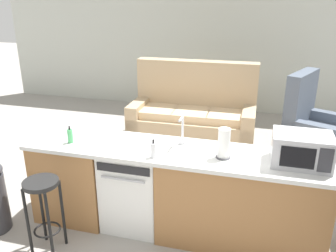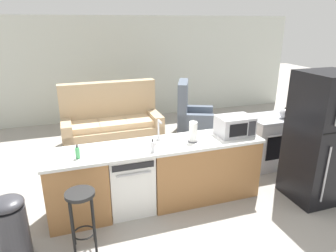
{
  "view_description": "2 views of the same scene",
  "coord_description": "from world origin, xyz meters",
  "px_view_note": "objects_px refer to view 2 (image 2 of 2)",
  "views": [
    {
      "loc": [
        0.93,
        -3.01,
        2.32
      ],
      "look_at": [
        0.01,
        0.33,
        1.01
      ],
      "focal_mm": 38.0,
      "sensor_mm": 36.0,
      "label": 1
    },
    {
      "loc": [
        -0.88,
        -3.55,
        2.46
      ],
      "look_at": [
        0.48,
        0.56,
        0.94
      ],
      "focal_mm": 32.0,
      "sensor_mm": 36.0,
      "label": 2
    }
  ],
  "objects_px": {
    "dish_soap_bottle": "(78,153)",
    "stove_range": "(268,141)",
    "microwave": "(235,126)",
    "couch": "(112,125)",
    "kettle": "(285,113)",
    "trash_bin": "(11,227)",
    "refrigerator": "(321,138)",
    "paper_towel_roll": "(193,132)",
    "dishwasher": "(130,181)",
    "armchair": "(191,118)",
    "bar_stool": "(81,209)",
    "soap_bottle": "(153,147)"
  },
  "relations": [
    {
      "from": "dish_soap_bottle",
      "to": "stove_range",
      "type": "bearing_deg",
      "value": 11.47
    },
    {
      "from": "microwave",
      "to": "couch",
      "type": "height_order",
      "value": "couch"
    },
    {
      "from": "kettle",
      "to": "trash_bin",
      "type": "relative_size",
      "value": 0.28
    },
    {
      "from": "refrigerator",
      "to": "dish_soap_bottle",
      "type": "xyz_separation_m",
      "value": [
        -3.23,
        0.44,
        0.05
      ]
    },
    {
      "from": "kettle",
      "to": "paper_towel_roll",
      "type": "bearing_deg",
      "value": -165.92
    },
    {
      "from": "dishwasher",
      "to": "kettle",
      "type": "xyz_separation_m",
      "value": [
        2.77,
        0.42,
        0.56
      ]
    },
    {
      "from": "stove_range",
      "to": "dish_soap_bottle",
      "type": "height_order",
      "value": "dish_soap_bottle"
    },
    {
      "from": "dish_soap_bottle",
      "to": "armchair",
      "type": "xyz_separation_m",
      "value": [
        2.58,
        2.62,
        -0.62
      ]
    },
    {
      "from": "couch",
      "to": "armchair",
      "type": "bearing_deg",
      "value": 0.77
    },
    {
      "from": "stove_range",
      "to": "trash_bin",
      "type": "xyz_separation_m",
      "value": [
        -3.99,
        -1.05,
        -0.07
      ]
    },
    {
      "from": "paper_towel_roll",
      "to": "bar_stool",
      "type": "xyz_separation_m",
      "value": [
        -1.54,
        -0.58,
        -0.5
      ]
    },
    {
      "from": "stove_range",
      "to": "soap_bottle",
      "type": "height_order",
      "value": "soap_bottle"
    },
    {
      "from": "dishwasher",
      "to": "couch",
      "type": "height_order",
      "value": "couch"
    },
    {
      "from": "dishwasher",
      "to": "trash_bin",
      "type": "distance_m",
      "value": 1.47
    },
    {
      "from": "paper_towel_roll",
      "to": "kettle",
      "type": "height_order",
      "value": "paper_towel_roll"
    },
    {
      "from": "paper_towel_roll",
      "to": "couch",
      "type": "distance_m",
      "value": 2.73
    },
    {
      "from": "paper_towel_roll",
      "to": "trash_bin",
      "type": "height_order",
      "value": "paper_towel_roll"
    },
    {
      "from": "kettle",
      "to": "couch",
      "type": "relative_size",
      "value": 0.1
    },
    {
      "from": "soap_bottle",
      "to": "bar_stool",
      "type": "bearing_deg",
      "value": -155.98
    },
    {
      "from": "paper_towel_roll",
      "to": "kettle",
      "type": "bearing_deg",
      "value": 14.08
    },
    {
      "from": "stove_range",
      "to": "armchair",
      "type": "bearing_deg",
      "value": 108.48
    },
    {
      "from": "refrigerator",
      "to": "kettle",
      "type": "xyz_separation_m",
      "value": [
        0.17,
        0.97,
        0.06
      ]
    },
    {
      "from": "bar_stool",
      "to": "soap_bottle",
      "type": "bearing_deg",
      "value": 24.02
    },
    {
      "from": "refrigerator",
      "to": "paper_towel_roll",
      "type": "height_order",
      "value": "refrigerator"
    },
    {
      "from": "bar_stool",
      "to": "couch",
      "type": "xyz_separation_m",
      "value": [
        0.77,
        3.11,
        -0.14
      ]
    },
    {
      "from": "kettle",
      "to": "refrigerator",
      "type": "bearing_deg",
      "value": -99.85
    },
    {
      "from": "paper_towel_roll",
      "to": "soap_bottle",
      "type": "distance_m",
      "value": 0.64
    },
    {
      "from": "dishwasher",
      "to": "stove_range",
      "type": "distance_m",
      "value": 2.66
    },
    {
      "from": "refrigerator",
      "to": "soap_bottle",
      "type": "xyz_separation_m",
      "value": [
        -2.32,
        0.34,
        0.05
      ]
    },
    {
      "from": "refrigerator",
      "to": "armchair",
      "type": "relative_size",
      "value": 1.54
    },
    {
      "from": "dish_soap_bottle",
      "to": "microwave",
      "type": "bearing_deg",
      "value": 2.77
    },
    {
      "from": "trash_bin",
      "to": "soap_bottle",
      "type": "bearing_deg",
      "value": 9.79
    },
    {
      "from": "paper_towel_roll",
      "to": "soap_bottle",
      "type": "relative_size",
      "value": 1.6
    },
    {
      "from": "refrigerator",
      "to": "dishwasher",
      "type": "bearing_deg",
      "value": 168.07
    },
    {
      "from": "refrigerator",
      "to": "paper_towel_roll",
      "type": "distance_m",
      "value": 1.79
    },
    {
      "from": "stove_range",
      "to": "soap_bottle",
      "type": "bearing_deg",
      "value": -161.86
    },
    {
      "from": "dishwasher",
      "to": "trash_bin",
      "type": "xyz_separation_m",
      "value": [
        -1.39,
        -0.5,
        -0.04
      ]
    },
    {
      "from": "microwave",
      "to": "paper_towel_roll",
      "type": "height_order",
      "value": "paper_towel_roll"
    },
    {
      "from": "refrigerator",
      "to": "trash_bin",
      "type": "relative_size",
      "value": 2.49
    },
    {
      "from": "trash_bin",
      "to": "armchair",
      "type": "xyz_separation_m",
      "value": [
        3.33,
        3.01,
        -0.03
      ]
    },
    {
      "from": "microwave",
      "to": "soap_bottle",
      "type": "bearing_deg",
      "value": -170.6
    },
    {
      "from": "dish_soap_bottle",
      "to": "kettle",
      "type": "xyz_separation_m",
      "value": [
        3.4,
        0.53,
        0.01
      ]
    },
    {
      "from": "trash_bin",
      "to": "armchair",
      "type": "height_order",
      "value": "armchair"
    },
    {
      "from": "refrigerator",
      "to": "bar_stool",
      "type": "height_order",
      "value": "refrigerator"
    },
    {
      "from": "stove_range",
      "to": "couch",
      "type": "bearing_deg",
      "value": 142.12
    },
    {
      "from": "soap_bottle",
      "to": "dish_soap_bottle",
      "type": "bearing_deg",
      "value": 173.31
    },
    {
      "from": "microwave",
      "to": "bar_stool",
      "type": "bearing_deg",
      "value": -164.18
    },
    {
      "from": "dishwasher",
      "to": "stove_range",
      "type": "bearing_deg",
      "value": 11.91
    },
    {
      "from": "soap_bottle",
      "to": "refrigerator",
      "type": "bearing_deg",
      "value": -8.23
    },
    {
      "from": "dishwasher",
      "to": "armchair",
      "type": "distance_m",
      "value": 3.17
    }
  ]
}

